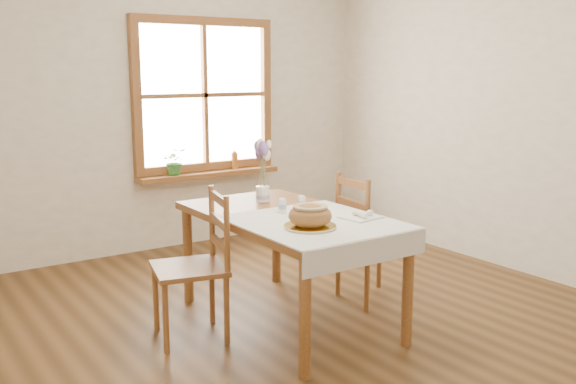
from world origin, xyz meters
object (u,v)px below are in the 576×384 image
Objects in this scene: dining_table at (288,227)px; bread_plate at (310,227)px; chair_right at (374,237)px; chair_left at (189,266)px; flower_vase at (263,195)px.

bread_plate reaches higher than dining_table.
bread_plate is at bearing 121.23° from chair_right.
flower_vase is at bearing 125.14° from chair_left.
dining_table is 5.22× the size of bread_plate.
chair_right is at bearing 98.45° from chair_left.
chair_left reaches higher than bread_plate.
dining_table is at bearing 96.14° from chair_right.
chair_right is at bearing 24.94° from bread_plate.
dining_table is at bearing -98.59° from flower_vase.
flower_vase is at bearing 81.41° from dining_table.
chair_right reaches higher than flower_vase.
chair_right reaches higher than bread_plate.
bread_plate is at bearing -102.64° from flower_vase.
flower_vase is (0.73, 0.29, 0.33)m from chair_left.
chair_right reaches higher than dining_table.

